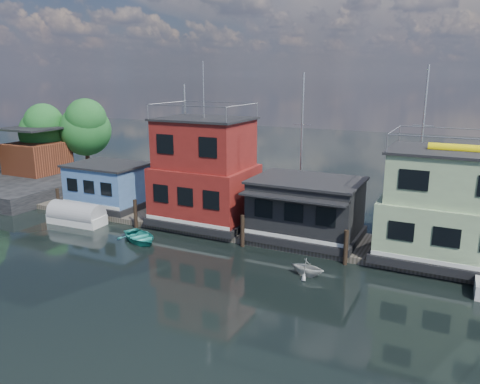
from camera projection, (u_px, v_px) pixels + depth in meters
The scene contains 12 objects.
ground at pixel (233, 322), 22.00m from camera, with size 160.00×160.00×0.00m, color black.
dock at pixel (312, 240), 32.39m from camera, with size 48.00×5.00×0.40m, color #595147.
houseboat_blue at pixel (109, 185), 39.61m from camera, with size 6.40×4.90×3.66m.
houseboat_red at pixel (205, 174), 35.08m from camera, with size 7.40×5.90×11.86m.
houseboat_dark at pixel (306, 208), 32.04m from camera, with size 7.40×6.10×4.06m.
houseboat_green at pixel (451, 208), 27.92m from camera, with size 8.40×5.90×7.03m.
pilings at pixel (294, 239), 29.88m from camera, with size 42.28×0.28×2.20m.
background_masts at pixel (402, 156), 34.26m from camera, with size 36.40×0.16×12.00m.
shore at pixel (38, 152), 48.06m from camera, with size 12.40×15.72×8.24m.
dinghy_teal at pixel (140, 237), 32.48m from camera, with size 2.47×3.46×0.72m, color teal.
tarp_runabout at pixel (77, 215), 36.35m from camera, with size 4.66×2.09×1.85m.
dinghy_white at pixel (307, 267), 26.95m from camera, with size 1.73×2.01×1.06m, color beige.
Camera 1 is at (9.05, -17.65, 11.33)m, focal length 35.00 mm.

